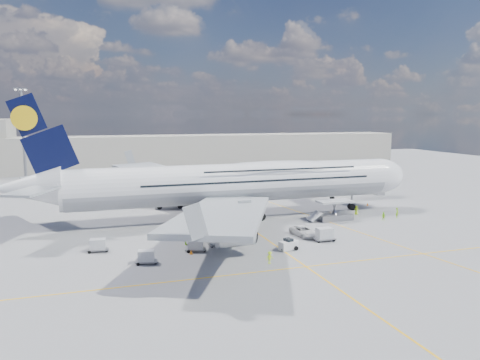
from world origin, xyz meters
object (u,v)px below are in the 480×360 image
object	(u,v)px
dolly_back	(98,245)
cone_wing_right_outer	(191,252)
light_mast	(24,142)
crew_tug	(270,258)
crew_van	(356,210)
cone_wing_left_outer	(150,203)
airliner	(237,182)
crew_nose	(397,213)
baggage_tug	(288,245)
cargo_loader	(333,213)
dolly_row_b	(218,240)
crew_wing	(186,239)
cone_wing_left_inner	(193,204)
dolly_row_a	(146,256)
dolly_nose_near	(324,234)
dolly_row_c	(196,245)
catering_truck_inner	(169,200)
catering_truck_outer	(150,181)
cone_nose	(367,204)
service_van	(304,231)
jet_bridge	(345,170)
crew_loader	(384,216)
dolly_nose_far	(312,232)

from	to	relation	value
dolly_back	cone_wing_right_outer	bearing A→B (deg)	-16.63
light_mast	crew_tug	bearing A→B (deg)	-60.04
crew_van	cone_wing_left_outer	size ratio (longest dim) A/B	3.66
airliner	cone_wing_right_outer	bearing A→B (deg)	-123.33
crew_nose	baggage_tug	bearing A→B (deg)	158.74
baggage_tug	crew_tug	size ratio (longest dim) A/B	1.81
cargo_loader	dolly_row_b	world-z (taller)	cargo_loader
airliner	crew_wing	world-z (taller)	airliner
cone_wing_left_inner	light_mast	bearing A→B (deg)	149.78
dolly_row_a	dolly_nose_near	size ratio (longest dim) A/B	0.94
dolly_row_c	dolly_nose_near	xyz separation A→B (m)	(20.19, -0.85, 0.13)
dolly_row_c	catering_truck_inner	xyz separation A→B (m)	(1.68, 32.31, 0.82)
airliner	crew_tug	distance (m)	28.39
airliner	cone_wing_left_inner	size ratio (longest dim) A/B	127.95
catering_truck_outer	cone_wing_left_inner	world-z (taller)	catering_truck_outer
dolly_row_c	crew_nose	world-z (taller)	crew_nose
dolly_nose_near	dolly_row_a	bearing A→B (deg)	-174.77
dolly_row_a	cone_nose	size ratio (longest dim) A/B	5.08
crew_van	service_van	bearing A→B (deg)	75.77
catering_truck_inner	catering_truck_outer	bearing A→B (deg)	98.58
jet_bridge	catering_truck_inner	distance (m)	40.55
dolly_row_b	crew_loader	bearing A→B (deg)	2.16
airliner	catering_truck_inner	size ratio (longest dim) A/B	11.89
catering_truck_inner	crew_van	world-z (taller)	catering_truck_inner
catering_truck_outer	dolly_back	bearing A→B (deg)	-84.99
dolly_row_c	crew_tug	size ratio (longest dim) A/B	1.95
cargo_loader	cone_nose	world-z (taller)	cargo_loader
dolly_row_a	cone_wing_right_outer	bearing A→B (deg)	30.89
dolly_nose_far	crew_nose	xyz separation A→B (m)	(20.83, 5.89, 0.64)
dolly_back	dolly_nose_far	xyz separation A→B (m)	(33.68, -0.54, -0.65)
dolly_nose_far	dolly_back	bearing A→B (deg)	-167.57
crew_tug	baggage_tug	bearing A→B (deg)	30.94
cone_wing_left_outer	cone_nose	bearing A→B (deg)	-20.15
dolly_row_a	crew_van	size ratio (longest dim) A/B	1.72
light_mast	dolly_back	xyz separation A→B (m)	(14.62, -49.72, -12.20)
jet_bridge	crew_wing	distance (m)	50.26
dolly_row_a	dolly_nose_near	xyz separation A→B (m)	(27.60, 2.60, 0.15)
baggage_tug	crew_loader	bearing A→B (deg)	10.37
cargo_loader	light_mast	world-z (taller)	light_mast
service_van	crew_van	bearing A→B (deg)	27.54
baggage_tug	crew_wing	bearing A→B (deg)	136.59
crew_van	crew_tug	world-z (taller)	crew_van
jet_bridge	dolly_back	distance (m)	61.14
baggage_tug	catering_truck_outer	world-z (taller)	catering_truck_outer
crew_wing	crew_van	world-z (taller)	crew_wing
airliner	dolly_row_a	bearing A→B (deg)	-131.46
cargo_loader	crew_van	world-z (taller)	cargo_loader
light_mast	crew_tug	xyz separation A→B (m)	(35.98, -62.41, -12.37)
cargo_loader	light_mast	distance (m)	71.72
cone_wing_left_inner	crew_van	bearing A→B (deg)	-33.86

